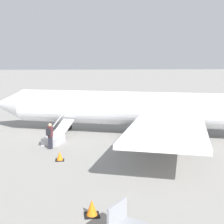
{
  "coord_description": "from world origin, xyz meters",
  "views": [
    {
      "loc": [
        7.41,
        23.4,
        5.63
      ],
      "look_at": [
        3.54,
        -0.54,
        1.89
      ],
      "focal_mm": 50.0,
      "sensor_mm": 36.0,
      "label": 1
    }
  ],
  "objects": [
    {
      "name": "ground_plane",
      "position": [
        0.0,
        0.0,
        0.0
      ],
      "size": [
        600.0,
        600.0,
        0.0
      ],
      "primitive_type": "plane",
      "color": "gray"
    },
    {
      "name": "airplane_main",
      "position": [
        -0.88,
        0.37,
        2.13
      ],
      "size": [
        28.45,
        22.16,
        7.12
      ],
      "rotation": [
        0.0,
        0.0,
        -0.39
      ],
      "color": "silver",
      "rests_on": "ground"
    },
    {
      "name": "boarding_stairs",
      "position": [
        7.92,
        0.93,
        0.38
      ],
      "size": [
        2.46,
        4.1,
        1.75
      ],
      "rotation": [
        0.0,
        0.0,
        -1.96
      ],
      "color": "#B2B2B7",
      "rests_on": "ground"
    },
    {
      "name": "passenger",
      "position": [
        8.26,
        2.73,
        1.0
      ],
      "size": [
        0.45,
        0.57,
        1.74
      ],
      "rotation": [
        0.0,
        0.0,
        -1.96
      ],
      "color": "#23232D",
      "rests_on": "ground"
    },
    {
      "name": "traffic_cone_near_stairs",
      "position": [
        7.62,
        5.4,
        0.26
      ],
      "size": [
        0.51,
        0.51,
        0.56
      ],
      "color": "black",
      "rests_on": "ground"
    },
    {
      "name": "traffic_cone_near_cart",
      "position": [
        6.4,
        12.44,
        0.29
      ],
      "size": [
        0.57,
        0.57,
        0.63
      ],
      "color": "black",
      "rests_on": "ground"
    }
  ]
}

